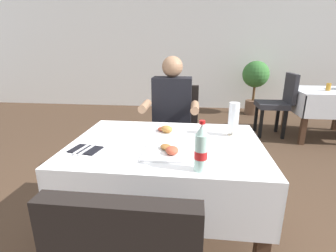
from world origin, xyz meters
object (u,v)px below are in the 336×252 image
Objects in this scene: plate_near_camera at (167,151)px; background_table_tumbler at (328,87)px; chair_far_diner_seat at (176,129)px; background_chair_left at (278,101)px; seated_diner_far at (172,117)px; beer_glass_left at (233,119)px; plate_far_diner at (164,131)px; potted_plant_corner at (255,79)px; main_dining_table at (166,165)px; napkin_cutlery_set at (86,149)px; background_dining_table at (325,102)px; cola_bottle_primary at (201,149)px.

plate_near_camera is 2.25× the size of background_table_tumbler.
chair_far_diner_seat is 1.00× the size of background_chair_left.
beer_glass_left is (0.48, -0.55, 0.15)m from seated_diner_far.
background_table_tumbler is at bearing 45.20° from plate_far_diner.
potted_plant_corner is (1.42, 3.58, -0.03)m from plate_far_diner.
main_dining_table is 0.56m from beer_glass_left.
background_table_tumbler is (2.56, 2.52, 0.05)m from napkin_cutlery_set.
potted_plant_corner reaches higher than napkin_cutlery_set.
chair_far_diner_seat is at bearing 65.55° from napkin_cutlery_set.
plate_far_diner is 2.14× the size of background_table_tumbler.
napkin_cutlery_set is 3.68m from background_dining_table.
plate_near_camera is 1.27× the size of napkin_cutlery_set.
background_chair_left reaches higher than background_dining_table.
background_table_tumbler is at bearing 44.55° from napkin_cutlery_set.
background_table_tumbler is (0.65, -0.08, 0.24)m from background_chair_left.
cola_bottle_primary is at bearing -112.66° from beer_glass_left.
napkin_cutlery_set is at bearing -115.04° from seated_diner_far.
plate_near_camera reaches higher than background_dining_table.
background_chair_left is 8.82× the size of background_table_tumbler.
plate_far_diner is at bearing -93.64° from chair_far_diner_seat.
background_dining_table is (1.91, 2.78, -0.29)m from cola_bottle_primary.
background_chair_left is (-0.68, 0.00, -0.00)m from background_dining_table.
napkin_cutlery_set is (-0.47, -1.03, 0.19)m from chair_far_diner_seat.
napkin_cutlery_set is 3.60m from background_table_tumbler.
background_dining_table is (2.13, 1.57, 0.00)m from chair_far_diner_seat.
beer_glass_left reaches higher than plate_far_diner.
napkin_cutlery_set is at bearing -134.95° from background_dining_table.
main_dining_table is 4.01m from potted_plant_corner.
seated_diner_far reaches higher than cola_bottle_primary.
beer_glass_left is 2.46m from background_chair_left.
potted_plant_corner is (1.38, 2.92, 0.17)m from chair_far_diner_seat.
seated_diner_far is 0.75m from beer_glass_left.
seated_diner_far reaches higher than background_chair_left.
plate_near_camera is 0.26× the size of background_chair_left.
cola_bottle_primary reaches higher than main_dining_table.
background_chair_left reaches higher than background_table_tumbler.
potted_plant_corner is at bearing 71.09° from plate_near_camera.
beer_glass_left is 0.90× the size of cola_bottle_primary.
background_dining_table is at bearing 67.55° from background_table_tumbler.
potted_plant_corner is (1.42, 3.03, 0.01)m from seated_diner_far.
plate_far_diner is at bearing 102.64° from main_dining_table.
background_chair_left is at bearing 48.53° from seated_diner_far.
napkin_cutlery_set is 0.20× the size of background_chair_left.
seated_diner_far reaches higher than plate_near_camera.
cola_bottle_primary reaches higher than plate_far_diner.
background_chair_left is at bearing 53.63° from napkin_cutlery_set.
napkin_cutlery_set is (-0.43, -0.37, -0.01)m from plate_far_diner.
beer_glass_left is (0.44, -0.66, 0.30)m from chair_far_diner_seat.
plate_far_diner is at bearing 41.05° from napkin_cutlery_set.
seated_diner_far is 5.36× the size of beer_glass_left.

